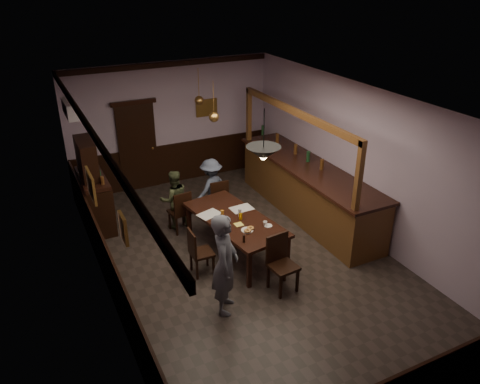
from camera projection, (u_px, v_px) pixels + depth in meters
room at (247, 187)px, 8.06m from camera, size 5.01×8.01×3.01m
dining_table at (235, 221)px, 8.65m from camera, size 1.33×2.33×0.75m
chair_far_left at (181, 210)px, 9.44m from camera, size 0.44×0.44×0.90m
chair_far_right at (218, 198)px, 9.89m from camera, size 0.42×0.42×0.93m
chair_near at (281, 260)px, 7.75m from camera, size 0.47×0.47×0.99m
chair_side at (198, 250)px, 8.13m from camera, size 0.39×0.39×0.88m
person_standing at (225, 264)px, 7.12m from camera, size 0.66×0.74×1.69m
person_seated_left at (174, 199)px, 9.58m from camera, size 0.63×0.50×1.25m
person_seated_right at (211, 188)px, 10.04m from camera, size 0.96×0.79×1.29m
newspaper_left at (209, 214)px, 8.74m from camera, size 0.49×0.41×0.01m
newspaper_right at (242, 209)px, 8.95m from camera, size 0.43×0.32×0.01m
napkin at (239, 224)px, 8.40m from camera, size 0.17×0.17×0.00m
saucer at (268, 226)px, 8.35m from camera, size 0.15×0.15×0.01m
coffee_cup at (265, 223)px, 8.34m from camera, size 0.09×0.09×0.07m
pastry_plate at (247, 230)px, 8.21m from camera, size 0.22×0.22×0.01m
pastry_ring_a at (248, 231)px, 8.14m from camera, size 0.13×0.13×0.04m
pastry_ring_b at (250, 228)px, 8.22m from camera, size 0.13×0.13×0.04m
soda_can at (241, 216)px, 8.55m from camera, size 0.07×0.07×0.12m
beer_glass at (222, 215)px, 8.50m from camera, size 0.06×0.06×0.20m
water_glass at (240, 212)px, 8.65m from camera, size 0.06×0.06×0.15m
pepper_mill at (244, 239)px, 7.83m from camera, size 0.04×0.04×0.14m
sideboard at (94, 192)px, 9.61m from camera, size 0.51×1.42×1.88m
bar_counter at (307, 189)px, 10.07m from camera, size 1.00×4.31×2.42m
door_back at (138, 148)px, 11.09m from camera, size 0.90×0.06×2.10m
ac_unit at (70, 109)px, 9.04m from camera, size 0.20×0.85×0.30m
picture_left_small at (123, 228)px, 5.51m from camera, size 0.04×0.28×0.36m
picture_left_large at (91, 186)px, 7.64m from camera, size 0.04×0.62×0.48m
picture_back at (207, 108)px, 11.49m from camera, size 0.55×0.04×0.42m
pendant_iron at (263, 153)px, 7.37m from camera, size 0.56×0.56×0.83m
pendant_brass_mid at (214, 117)px, 9.06m from camera, size 0.20×0.20×0.81m
pendant_brass_far at (199, 101)px, 10.17m from camera, size 0.20×0.20×0.81m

